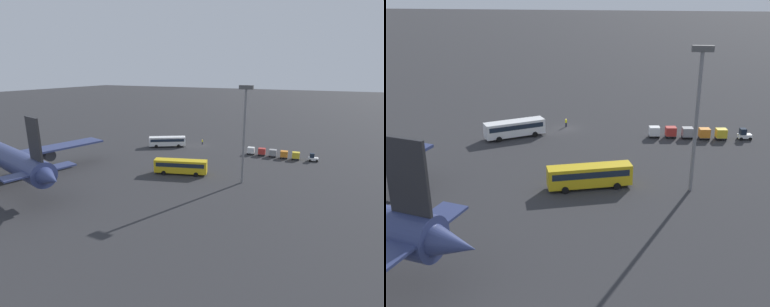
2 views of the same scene
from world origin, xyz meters
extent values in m
plane|color=#2D2D30|center=(0.00, 0.00, 0.00)|extent=(600.00, 600.00, 0.00)
cone|color=navy|center=(4.39, 53.15, 5.98)|extent=(6.85, 5.56, 4.14)
cube|color=#262628|center=(7.83, 52.22, 11.95)|extent=(4.31, 1.49, 7.36)
cube|color=navy|center=(7.41, 52.33, 6.44)|extent=(6.09, 12.34, 0.28)
cube|color=white|center=(8.97, 6.33, 1.79)|extent=(10.99, 8.01, 2.68)
cube|color=#192333|center=(8.97, 6.33, 2.26)|extent=(10.24, 7.59, 0.86)
cylinder|color=black|center=(11.22, 9.31, 0.50)|extent=(1.01, 0.77, 1.00)
cylinder|color=black|center=(12.67, 6.84, 0.50)|extent=(1.01, 0.77, 1.00)
cylinder|color=black|center=(5.27, 5.81, 0.50)|extent=(1.01, 0.77, 1.00)
cylinder|color=black|center=(6.72, 3.34, 0.50)|extent=(1.01, 0.77, 1.00)
cube|color=gold|center=(-6.58, 27.18, 1.91)|extent=(12.24, 5.80, 2.92)
cube|color=#192333|center=(-6.58, 27.18, 2.42)|extent=(11.33, 5.57, 0.93)
cylinder|color=black|center=(-3.38, 29.49, 0.50)|extent=(1.04, 0.57, 1.00)
cylinder|color=black|center=(-2.63, 26.97, 0.50)|extent=(1.04, 0.57, 1.00)
cylinder|color=black|center=(-10.53, 27.39, 0.50)|extent=(1.04, 0.57, 1.00)
cylinder|color=black|center=(-9.78, 24.86, 0.50)|extent=(1.04, 0.57, 1.00)
cube|color=white|center=(-33.34, 3.37, 0.65)|extent=(2.56, 1.63, 0.70)
cube|color=#192333|center=(-32.93, 3.43, 1.55)|extent=(1.24, 1.31, 1.10)
cylinder|color=black|center=(-32.61, 4.18, 0.30)|extent=(0.63, 0.30, 0.60)
cylinder|color=black|center=(-32.41, 2.80, 0.30)|extent=(0.63, 0.30, 0.60)
cylinder|color=black|center=(-34.27, 3.94, 0.30)|extent=(0.63, 0.30, 0.60)
cylinder|color=black|center=(-34.07, 2.56, 0.30)|extent=(0.63, 0.30, 0.60)
cylinder|color=#1E1E2D|center=(0.27, -0.95, 0.42)|extent=(0.32, 0.32, 0.85)
cylinder|color=yellow|center=(0.27, -0.95, 1.18)|extent=(0.38, 0.38, 0.65)
sphere|color=tan|center=(0.27, -0.95, 1.62)|extent=(0.24, 0.24, 0.24)
cube|color=#38383D|center=(-28.97, 3.89, 0.41)|extent=(2.16, 1.88, 0.10)
cube|color=gold|center=(-28.97, 3.89, 1.26)|extent=(2.06, 1.79, 1.60)
cylinder|color=black|center=(-28.29, 4.61, 0.18)|extent=(0.37, 0.16, 0.36)
cylinder|color=black|center=(-28.15, 3.34, 0.18)|extent=(0.37, 0.16, 0.36)
cylinder|color=black|center=(-29.80, 4.45, 0.18)|extent=(0.37, 0.16, 0.36)
cylinder|color=black|center=(-29.66, 3.18, 0.18)|extent=(0.37, 0.16, 0.36)
cube|color=#38383D|center=(-25.94, 3.99, 0.41)|extent=(2.16, 1.88, 0.10)
cube|color=orange|center=(-25.94, 3.99, 1.26)|extent=(2.06, 1.79, 1.60)
cylinder|color=black|center=(-25.25, 4.71, 0.18)|extent=(0.37, 0.16, 0.36)
cylinder|color=black|center=(-25.12, 3.44, 0.18)|extent=(0.37, 0.16, 0.36)
cylinder|color=black|center=(-26.76, 4.55, 0.18)|extent=(0.37, 0.16, 0.36)
cylinder|color=black|center=(-26.63, 3.28, 0.18)|extent=(0.37, 0.16, 0.36)
cube|color=#38383D|center=(-22.91, 3.78, 0.41)|extent=(2.16, 1.88, 0.10)
cube|color=gray|center=(-22.91, 3.78, 1.26)|extent=(2.06, 1.79, 1.60)
cylinder|color=black|center=(-22.22, 4.49, 0.18)|extent=(0.37, 0.16, 0.36)
cylinder|color=black|center=(-22.08, 3.22, 0.18)|extent=(0.37, 0.16, 0.36)
cylinder|color=black|center=(-23.73, 4.33, 0.18)|extent=(0.37, 0.16, 0.36)
cylinder|color=black|center=(-23.59, 3.06, 0.18)|extent=(0.37, 0.16, 0.36)
cube|color=#38383D|center=(-19.87, 3.69, 0.41)|extent=(2.16, 1.88, 0.10)
cube|color=#B72D28|center=(-19.87, 3.69, 1.26)|extent=(2.06, 1.79, 1.60)
cylinder|color=black|center=(-19.19, 4.41, 0.18)|extent=(0.37, 0.16, 0.36)
cylinder|color=black|center=(-19.05, 3.14, 0.18)|extent=(0.37, 0.16, 0.36)
cylinder|color=black|center=(-20.70, 4.25, 0.18)|extent=(0.37, 0.16, 0.36)
cylinder|color=black|center=(-20.56, 2.98, 0.18)|extent=(0.37, 0.16, 0.36)
cube|color=#38383D|center=(-16.84, 3.85, 0.41)|extent=(2.16, 1.88, 0.10)
cube|color=silver|center=(-16.84, 3.85, 1.26)|extent=(2.06, 1.79, 1.60)
cylinder|color=black|center=(-16.15, 4.57, 0.18)|extent=(0.37, 0.16, 0.36)
cylinder|color=black|center=(-16.02, 3.29, 0.18)|extent=(0.37, 0.16, 0.36)
cylinder|color=black|center=(-17.66, 4.40, 0.18)|extent=(0.37, 0.16, 0.36)
cylinder|color=black|center=(-17.53, 3.13, 0.18)|extent=(0.37, 0.16, 0.36)
cylinder|color=slate|center=(-20.85, 26.53, 9.71)|extent=(0.50, 0.50, 19.42)
cube|color=#4C4C4C|center=(-20.85, 26.53, 19.82)|extent=(2.80, 0.70, 0.80)
camera|label=1|loc=(-36.86, 84.78, 23.03)|focal=28.00mm
camera|label=2|loc=(-11.18, 89.62, 29.13)|focal=45.00mm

